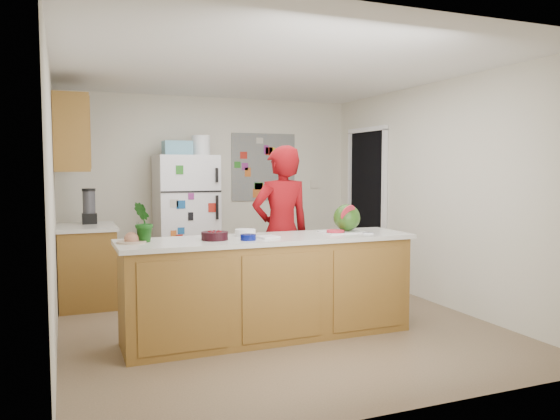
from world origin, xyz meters
name	(u,v)px	position (x,y,z in m)	size (l,w,h in m)	color
floor	(270,321)	(0.00, 0.00, -0.01)	(4.00, 4.50, 0.02)	brown
wall_back	(212,189)	(0.00, 2.26, 1.25)	(4.00, 0.02, 2.50)	beige
wall_left	(51,202)	(-2.01, 0.00, 1.25)	(0.02, 4.50, 2.50)	beige
wall_right	(436,194)	(2.01, 0.00, 1.25)	(0.02, 4.50, 2.50)	beige
ceiling	(270,68)	(0.00, 0.00, 2.51)	(4.00, 4.50, 0.02)	white
doorway	(367,206)	(1.99, 1.45, 1.02)	(0.03, 0.85, 2.04)	black
peninsula_base	(269,289)	(-0.20, -0.50, 0.44)	(2.60, 0.62, 0.88)	brown
peninsula_top	(269,239)	(-0.20, -0.50, 0.90)	(2.68, 0.70, 0.04)	silver
side_counter_base	(87,267)	(-1.69, 1.35, 0.43)	(0.60, 0.80, 0.86)	brown
side_counter_top	(86,227)	(-1.69, 1.35, 0.88)	(0.64, 0.84, 0.04)	silver
upper_cabinets	(71,135)	(-1.82, 1.30, 1.90)	(0.35, 1.00, 0.80)	brown
refrigerator	(186,222)	(-0.45, 1.88, 0.85)	(0.75, 0.70, 1.70)	silver
fridge_top_bin	(177,148)	(-0.55, 1.88, 1.79)	(0.35, 0.28, 0.18)	#5999B2
photo_collage	(264,167)	(0.75, 2.24, 1.55)	(0.95, 0.01, 0.95)	slate
person	(281,232)	(0.16, 0.10, 0.88)	(0.64, 0.42, 1.77)	maroon
blender_appliance	(89,207)	(-1.64, 1.54, 1.09)	(0.14, 0.14, 0.38)	black
cutting_board	(342,232)	(0.56, -0.46, 0.93)	(0.40, 0.30, 0.01)	white
watermelon	(347,218)	(0.62, -0.44, 1.06)	(0.26, 0.26, 0.26)	#2F5C1B
watermelon_slice	(335,231)	(0.47, -0.51, 0.94)	(0.17, 0.17, 0.02)	red
cherry_bowl	(215,236)	(-0.71, -0.52, 0.96)	(0.23, 0.23, 0.07)	black
white_bowl	(245,233)	(-0.38, -0.35, 0.95)	(0.19, 0.19, 0.06)	silver
cobalt_bowl	(248,237)	(-0.45, -0.64, 0.95)	(0.14, 0.14, 0.05)	#050D5B
plate	(132,242)	(-1.40, -0.44, 0.93)	(0.24, 0.24, 0.02)	beige
paper_towel	(268,237)	(-0.24, -0.58, 0.93)	(0.17, 0.15, 0.02)	white
keys	(368,233)	(0.74, -0.63, 0.93)	(0.10, 0.04, 0.01)	gray
potted_plant	(144,222)	(-1.30, -0.45, 1.09)	(0.19, 0.15, 0.34)	#143F0B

